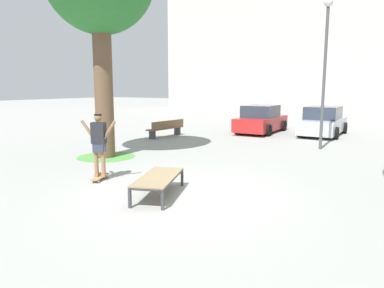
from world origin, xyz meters
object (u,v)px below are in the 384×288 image
at_px(skateboard, 100,177).
at_px(skater, 99,141).
at_px(park_bench, 166,128).
at_px(light_post, 326,52).
at_px(car_red, 261,120).
at_px(skate_box, 158,178).
at_px(car_silver, 323,122).

distance_m(skateboard, skater, 0.99).
distance_m(park_bench, light_post, 8.12).
bearing_deg(light_post, car_red, 135.26).
relative_size(skate_box, car_red, 0.49).
relative_size(skate_box, car_silver, 0.49).
relative_size(car_silver, park_bench, 1.73).
distance_m(skateboard, park_bench, 8.49).
height_order(car_silver, light_post, light_post).
height_order(skateboard, park_bench, park_bench).
xyz_separation_m(skate_box, skater, (-2.19, 0.35, 0.66)).
height_order(skater, car_silver, skater).
distance_m(skater, light_post, 9.45).
bearing_deg(park_bench, car_red, 49.90).
bearing_deg(skateboard, light_post, 63.06).
bearing_deg(car_silver, skater, -104.94).
distance_m(skateboard, light_post, 9.78).
relative_size(skateboard, car_silver, 0.19).
xyz_separation_m(park_bench, light_post, (7.38, 0.24, 3.38)).
bearing_deg(skate_box, park_bench, 123.85).
bearing_deg(skater, car_red, 89.13).
height_order(skateboard, light_post, light_post).
relative_size(car_red, car_silver, 1.00).
height_order(car_red, park_bench, car_red).
bearing_deg(skateboard, skater, 110.24).
bearing_deg(skater, skate_box, -9.20).
bearing_deg(skater, park_bench, 112.83).
relative_size(skateboard, car_red, 0.19).
relative_size(skate_box, park_bench, 0.84).
bearing_deg(skate_box, car_red, 99.29).
xyz_separation_m(car_red, park_bench, (-3.47, -4.12, -0.24)).
xyz_separation_m(skater, light_post, (4.09, 8.05, 2.75)).
height_order(skate_box, skateboard, skate_box).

